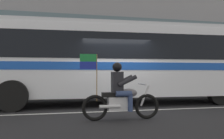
% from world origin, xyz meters
% --- Properties ---
extents(ground_plane, '(60.00, 60.00, 0.00)m').
position_xyz_m(ground_plane, '(0.00, 0.00, 0.00)').
color(ground_plane, black).
extents(sidewalk_curb, '(28.00, 3.80, 0.15)m').
position_xyz_m(sidewalk_curb, '(0.00, 5.10, 0.07)').
color(sidewalk_curb, '#B7B2A8').
rests_on(sidewalk_curb, ground_plane).
extents(lane_center_stripe, '(26.60, 0.14, 0.01)m').
position_xyz_m(lane_center_stripe, '(0.00, -0.60, 0.00)').
color(lane_center_stripe, silver).
rests_on(lane_center_stripe, ground_plane).
extents(transit_bus, '(13.46, 3.15, 3.22)m').
position_xyz_m(transit_bus, '(0.58, 1.19, 1.88)').
color(transit_bus, silver).
rests_on(transit_bus, ground_plane).
extents(motorcycle_with_rider, '(2.20, 0.64, 1.78)m').
position_xyz_m(motorcycle_with_rider, '(-0.37, -1.96, 0.67)').
color(motorcycle_with_rider, black).
rests_on(motorcycle_with_rider, ground_plane).
extents(fire_hydrant, '(0.22, 0.30, 0.75)m').
position_xyz_m(fire_hydrant, '(0.20, 4.01, 0.52)').
color(fire_hydrant, red).
rests_on(fire_hydrant, sidewalk_curb).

